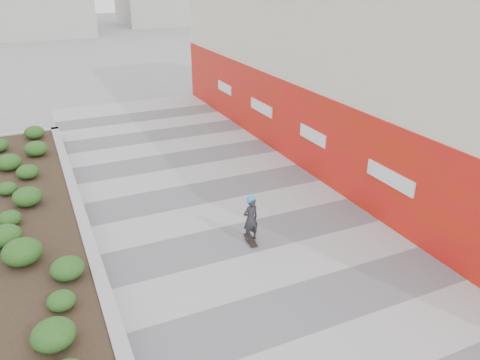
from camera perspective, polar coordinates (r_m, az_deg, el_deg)
name	(u,v)px	position (r m, az deg, el deg)	size (l,w,h in m)	color
walkway	(283,276)	(11.73, 5.27, -11.55)	(8.00, 36.00, 0.01)	#A8A8AD
building	(372,54)	(18.68, 15.79, 14.61)	(6.04, 24.08, 8.00)	beige
planter	(31,233)	(13.77, -24.16, -5.88)	(3.00, 18.00, 0.90)	#9E9EA0
manhole_cover	(301,271)	(11.94, 7.40, -10.93)	(0.44, 0.44, 0.01)	#595654
skateboarder	(251,219)	(12.62, 1.31, -4.74)	(0.50, 0.74, 1.43)	beige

